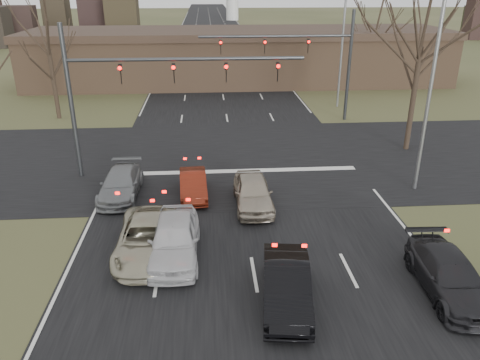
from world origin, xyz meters
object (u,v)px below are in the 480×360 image
object	(u,v)px
streetlight_right_near	(428,80)
car_red_ahead	(193,185)
mast_arm_far	(312,53)
car_black_hatch	(286,285)
building	(240,56)
car_silver_suv	(147,238)
car_silver_ahead	(253,192)
car_charcoal_sedan	(449,275)
car_grey_ahead	(121,184)
car_white_sedan	(174,238)
streetlight_right_far	(340,38)
mast_arm_near	(134,82)

from	to	relation	value
streetlight_right_near	car_red_ahead	xyz separation A→B (m)	(-11.14, -0.04, -4.98)
mast_arm_far	car_black_hatch	world-z (taller)	mast_arm_far
building	streetlight_right_near	size ratio (longest dim) A/B	4.24
car_silver_suv	car_silver_ahead	world-z (taller)	car_silver_ahead
car_red_ahead	car_black_hatch	bearing A→B (deg)	-72.59
car_silver_suv	car_red_ahead	distance (m)	5.49
streetlight_right_near	car_silver_ahead	size ratio (longest dim) A/B	2.36
building	car_red_ahead	size ratio (longest dim) A/B	11.56
car_silver_suv	building	bearing A→B (deg)	79.75
car_charcoal_sedan	car_grey_ahead	size ratio (longest dim) A/B	1.03
car_silver_ahead	streetlight_right_near	bearing A→B (deg)	9.06
car_black_hatch	car_charcoal_sedan	distance (m)	5.62
car_white_sedan	car_grey_ahead	xyz separation A→B (m)	(-2.95, 5.77, -0.14)
streetlight_right_near	car_red_ahead	bearing A→B (deg)	-179.77
streetlight_right_far	car_charcoal_sedan	size ratio (longest dim) A/B	2.18
streetlight_right_near	car_silver_suv	world-z (taller)	streetlight_right_near
car_silver_suv	car_red_ahead	size ratio (longest dim) A/B	1.34
building	car_red_ahead	world-z (taller)	building
building	car_silver_ahead	size ratio (longest dim) A/B	10.01
streetlight_right_far	mast_arm_far	bearing A→B (deg)	-128.11
mast_arm_far	car_black_hatch	distance (m)	22.71
car_red_ahead	car_silver_ahead	bearing A→B (deg)	-28.64
car_red_ahead	car_charcoal_sedan	bearing A→B (deg)	-46.75
streetlight_right_far	car_silver_ahead	size ratio (longest dim) A/B	2.36
streetlight_right_far	car_red_ahead	bearing A→B (deg)	-124.34
streetlight_right_far	car_silver_suv	size ratio (longest dim) A/B	2.04
streetlight_right_far	car_white_sedan	bearing A→B (deg)	-118.52
mast_arm_far	car_grey_ahead	xyz separation A→B (m)	(-12.06, -12.77, -4.37)
car_silver_suv	streetlight_right_far	bearing A→B (deg)	59.08
mast_arm_near	mast_arm_far	bearing A→B (deg)	41.22
mast_arm_near	car_grey_ahead	distance (m)	5.26
mast_arm_far	streetlight_right_far	size ratio (longest dim) A/B	1.11
streetlight_right_far	car_silver_suv	xyz separation A→B (m)	(-13.32, -22.27, -4.90)
car_silver_suv	mast_arm_far	bearing A→B (deg)	60.84
streetlight_right_far	car_charcoal_sedan	bearing A→B (deg)	-96.32
car_charcoal_sedan	streetlight_right_near	bearing A→B (deg)	77.13
streetlight_right_near	car_white_sedan	size ratio (longest dim) A/B	2.16
streetlight_right_far	car_silver_suv	world-z (taller)	streetlight_right_far
mast_arm_near	car_charcoal_sedan	world-z (taller)	mast_arm_near
car_silver_ahead	mast_arm_far	bearing A→B (deg)	67.98
mast_arm_far	building	bearing A→B (deg)	105.58
car_red_ahead	car_silver_ahead	world-z (taller)	car_silver_ahead
car_silver_ahead	mast_arm_near	bearing A→B (deg)	142.01
car_charcoal_sedan	car_red_ahead	distance (m)	12.21
mast_arm_near	car_charcoal_sedan	distance (m)	17.00
car_charcoal_sedan	car_silver_ahead	world-z (taller)	car_silver_ahead
mast_arm_near	car_white_sedan	size ratio (longest dim) A/B	2.62
car_silver_suv	car_charcoal_sedan	xyz separation A→B (m)	(10.50, -3.22, -0.02)
mast_arm_near	car_white_sedan	distance (m)	9.83
building	mast_arm_far	distance (m)	15.75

